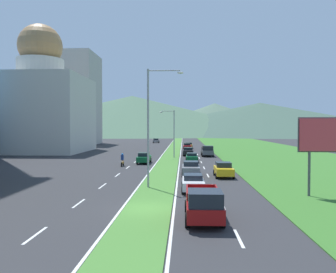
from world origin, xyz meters
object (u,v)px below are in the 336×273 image
Objects in this scene: billboard_roadside at (334,138)px; car_7 at (192,157)px; street_lamp_mid at (172,130)px; car_2 at (189,145)px; motorcycle_rider at (122,161)px; car_1 at (193,183)px; car_4 at (224,170)px; pickup_truck_0 at (204,204)px; car_5 at (144,158)px; street_lamp_near at (152,120)px; car_8 at (191,168)px; car_6 at (156,141)px; pickup_truck_1 at (207,151)px; car_3 at (187,146)px; car_0 at (188,151)px.

billboard_roadside is 28.41m from car_7.
car_2 is (3.24, 26.67, -4.06)m from street_lamp_mid.
car_2 is at bearing -13.93° from motorcycle_rider.
car_4 is at bearing 157.01° from car_1.
car_4 is 0.75× the size of pickup_truck_0.
street_lamp_mid is at bearing -6.92° from car_2.
car_5 reaches higher than car_1.
street_lamp_near is 2.46× the size of car_8.
street_lamp_near is 5.31× the size of motorcycle_rider.
pickup_truck_1 reaches higher than car_6.
car_3 is 2.20× the size of motorcycle_rider.
car_8 is (-0.03, -26.46, 0.02)m from car_0.
pickup_truck_1 reaches higher than car_5.
car_6 is at bearing 97.51° from street_lamp_mid.
motorcycle_rider is at bearing -160.44° from pickup_truck_0.
car_0 is 15.99m from car_3.
car_3 is (-10.88, 53.65, -3.83)m from billboard_roadside.
car_1 is 9.29m from car_8.
street_lamp_near is at bearing -91.72° from street_lamp_mid.
street_lamp_near is at bearing -4.21° from car_2.
car_4 is (6.31, -22.30, -4.00)m from street_lamp_mid.
car_4 is (3.54, 8.35, 0.07)m from car_1.
pickup_truck_0 is at bearing -0.16° from car_7.
pickup_truck_1 is at bearing 179.94° from car_4.
street_lamp_mid reaches higher than car_8.
street_lamp_mid is at bearing -172.49° from car_6.
car_8 is at bearing -133.14° from motorcycle_rider.
pickup_truck_1 is at bearing 30.68° from street_lamp_mid.
car_0 is 0.84× the size of pickup_truck_0.
street_lamp_near is 2.55× the size of car_7.
pickup_truck_0 is (10.49, -95.57, 0.24)m from car_6.
pickup_truck_0 is at bearing 0.42° from car_0.
car_5 reaches higher than car_2.
car_8 is at bearing -172.52° from car_6.
car_4 is at bearing -170.07° from car_6.
car_0 is at bearing -177.89° from car_7.
car_1 is at bearing -162.87° from car_5.
car_5 is (-6.72, 21.81, 0.07)m from car_1.
car_2 is at bearing -172.28° from pickup_truck_1.
street_lamp_near reaches higher than car_0.
pickup_truck_0 reaches higher than car_1.
car_8 is at bearing -1.74° from car_7.
car_8 is at bearing 0.00° from car_3.
car_4 is at bearing 125.60° from billboard_roadside.
car_0 is at bearing 179.93° from car_8.
billboard_roadside is 90.86m from car_6.
motorcycle_rider reaches higher than car_4.
car_2 is 33.09m from car_7.
billboard_roadside is 13.18m from car_4.
car_5 is 31.78m from pickup_truck_0.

